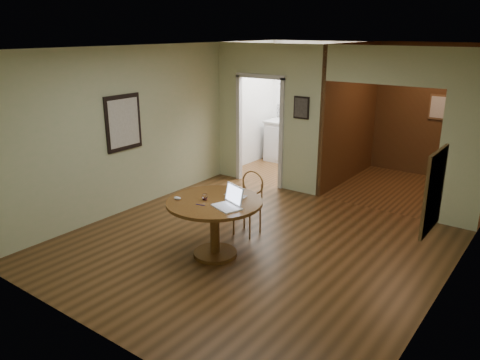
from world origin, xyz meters
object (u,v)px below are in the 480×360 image
Objects in this scene: closed_laptop at (234,197)px; dining_table at (215,215)px; chair at (249,199)px; open_laptop at (230,201)px.

dining_table is at bearing -128.48° from closed_laptop.
chair is (-0.07, 0.89, -0.06)m from dining_table.
closed_laptop is at bearing -74.50° from chair.
open_laptop is at bearing -7.82° from dining_table.
open_laptop reaches higher than dining_table.
dining_table is 1.34× the size of chair.
closed_laptop reaches higher than dining_table.
dining_table is 0.36m from closed_laptop.
closed_laptop is (0.14, 0.24, 0.22)m from dining_table.
closed_laptop is (-0.15, 0.28, -0.05)m from open_laptop.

